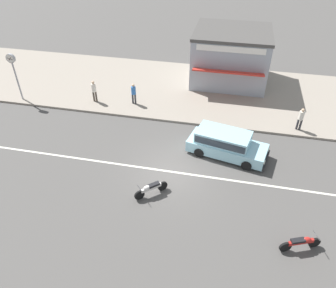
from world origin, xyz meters
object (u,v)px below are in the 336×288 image
motorcycle_0 (301,243)px  street_clock (13,66)px  pedestrian_near_clock (134,92)px  shopfront_corner_warung (231,56)px  pedestrian_mid_kerb (94,90)px  minivan_pale_blue_1 (225,143)px  pedestrian_by_shop (301,118)px  motorcycle_1 (151,189)px

motorcycle_0 → street_clock: 22.05m
pedestrian_near_clock → shopfront_corner_warung: bearing=40.1°
pedestrian_near_clock → pedestrian_mid_kerb: (-3.02, -0.30, 0.04)m
motorcycle_0 → pedestrian_near_clock: bearing=135.6°
minivan_pale_blue_1 → shopfront_corner_warung: 10.31m
pedestrian_near_clock → pedestrian_by_shop: (11.84, -1.03, -0.01)m
pedestrian_by_shop → pedestrian_near_clock: bearing=175.0°
pedestrian_by_shop → shopfront_corner_warung: (-5.15, 6.68, 1.18)m
motorcycle_0 → pedestrian_by_shop: 9.79m
pedestrian_near_clock → pedestrian_by_shop: bearing=-5.0°
minivan_pale_blue_1 → shopfront_corner_warung: shopfront_corner_warung is taller
pedestrian_near_clock → pedestrian_by_shop: pedestrian_near_clock is taller
street_clock → pedestrian_near_clock: (8.71, 1.17, -1.79)m
pedestrian_by_shop → shopfront_corner_warung: 8.51m
minivan_pale_blue_1 → pedestrian_by_shop: pedestrian_by_shop is taller
street_clock → pedestrian_near_clock: street_clock is taller
motorcycle_1 → pedestrian_near_clock: bearing=112.1°
pedestrian_by_shop → shopfront_corner_warung: size_ratio=0.25×
motorcycle_0 → shopfront_corner_warung: 17.06m
pedestrian_mid_kerb → motorcycle_0: bearing=-36.8°
pedestrian_mid_kerb → shopfront_corner_warung: bearing=31.5°
motorcycle_1 → pedestrian_near_clock: (-3.61, 8.89, 0.67)m
motorcycle_1 → pedestrian_near_clock: pedestrian_near_clock is taller
motorcycle_1 → pedestrian_near_clock: size_ratio=0.94×
minivan_pale_blue_1 → motorcycle_0: size_ratio=2.74×
minivan_pale_blue_1 → pedestrian_by_shop: bearing=37.0°
pedestrian_mid_kerb → pedestrian_by_shop: (14.86, -0.73, -0.05)m
shopfront_corner_warung → pedestrian_by_shop: bearing=-52.4°
motorcycle_0 → pedestrian_mid_kerb: pedestrian_mid_kerb is taller
minivan_pale_blue_1 → pedestrian_mid_kerb: pedestrian_mid_kerb is taller
pedestrian_by_shop → shopfront_corner_warung: shopfront_corner_warung is taller
street_clock → pedestrian_mid_kerb: size_ratio=2.16×
minivan_pale_blue_1 → motorcycle_1: minivan_pale_blue_1 is taller
minivan_pale_blue_1 → pedestrian_near_clock: (-7.16, 4.56, 0.24)m
motorcycle_1 → shopfront_corner_warung: bearing=78.0°
pedestrian_mid_kerb → shopfront_corner_warung: (9.71, 5.95, 1.13)m
pedestrian_mid_kerb → pedestrian_by_shop: pedestrian_mid_kerb is taller
minivan_pale_blue_1 → motorcycle_0: 7.31m
minivan_pale_blue_1 → motorcycle_1: bearing=-129.3°
pedestrian_near_clock → motorcycle_0: bearing=-44.4°
pedestrian_near_clock → street_clock: bearing=-172.4°
motorcycle_1 → minivan_pale_blue_1: bearing=50.7°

